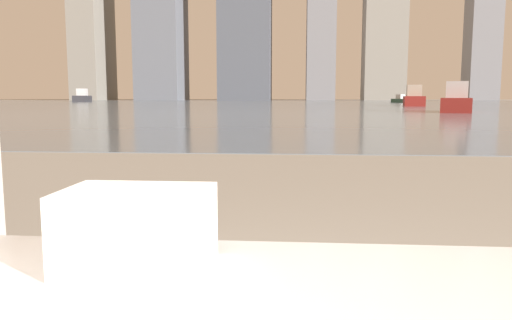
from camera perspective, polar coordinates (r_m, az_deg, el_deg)
name	(u,v)px	position (r m, az deg, el deg)	size (l,w,h in m)	color
towel_stack	(138,229)	(1.03, -13.39, -7.66)	(0.29, 0.20, 0.16)	white
harbor_water	(296,103)	(62.12, 4.57, 6.47)	(180.00, 110.00, 0.01)	slate
harbor_boat_0	(457,101)	(28.78, 21.94, 6.23)	(2.70, 4.55, 1.61)	maroon
harbor_boat_1	(82,97)	(87.07, -19.23, 6.80)	(3.05, 5.96, 2.13)	#2D2D33
harbor_boat_2	(414,99)	(46.67, 17.59, 6.71)	(2.52, 5.15, 1.85)	maroon
harbor_boat_3	(400,100)	(73.09, 16.17, 6.64)	(2.17, 3.22, 1.15)	#335647
skyline_tower_1	(161,20)	(123.70, -10.80, 15.49)	(10.13, 13.25, 37.68)	slate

